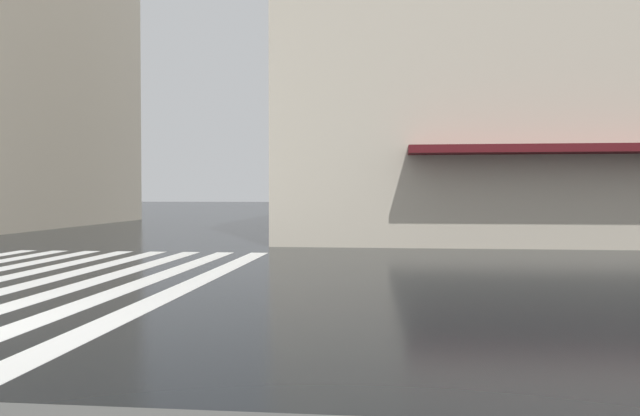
# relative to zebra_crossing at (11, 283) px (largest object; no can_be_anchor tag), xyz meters

# --- Properties ---
(zebra_crossing) EXTENTS (13.00, 7.50, 0.01)m
(zebra_crossing) POSITION_rel_zebra_crossing_xyz_m (0.00, 0.00, 0.00)
(zebra_crossing) COLOR silver
(zebra_crossing) RESTS_ON ground_plane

